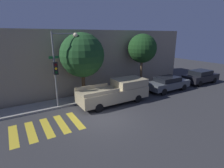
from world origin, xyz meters
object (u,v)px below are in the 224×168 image
object	(u,v)px
tree_near_corner	(82,55)
tree_midblock	(142,49)
pickup_truck	(117,91)
sedan_near_corner	(168,83)
sedan_middle	(201,76)
traffic_light_pole	(60,61)

from	to	relation	value
tree_near_corner	tree_midblock	world-z (taller)	tree_near_corner
pickup_truck	sedan_near_corner	size ratio (longest dim) A/B	1.27
sedan_middle	traffic_light_pole	bearing A→B (deg)	175.25
traffic_light_pole	tree_midblock	distance (m)	8.26
pickup_truck	tree_midblock	world-z (taller)	tree_midblock
sedan_near_corner	pickup_truck	bearing A→B (deg)	180.00
pickup_truck	sedan_middle	bearing A→B (deg)	0.00
traffic_light_pole	sedan_near_corner	size ratio (longest dim) A/B	1.24
traffic_light_pole	sedan_near_corner	bearing A→B (deg)	-7.28
sedan_middle	tree_midblock	xyz separation A→B (m)	(-7.07, 2.00, 3.24)
sedan_near_corner	sedan_middle	distance (m)	5.34
traffic_light_pole	sedan_near_corner	distance (m)	10.41
sedan_near_corner	tree_near_corner	bearing A→B (deg)	165.90
traffic_light_pole	tree_midblock	xyz separation A→B (m)	(8.21, 0.73, 0.48)
traffic_light_pole	tree_midblock	world-z (taller)	traffic_light_pole
tree_midblock	sedan_near_corner	bearing A→B (deg)	-49.04
sedan_middle	tree_near_corner	xyz separation A→B (m)	(-13.30, 2.00, 2.95)
tree_midblock	traffic_light_pole	bearing A→B (deg)	-174.92
traffic_light_pole	tree_near_corner	xyz separation A→B (m)	(1.98, 0.73, 0.19)
traffic_light_pole	tree_near_corner	bearing A→B (deg)	20.21
tree_near_corner	sedan_near_corner	bearing A→B (deg)	-14.10
traffic_light_pole	pickup_truck	size ratio (longest dim) A/B	0.97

